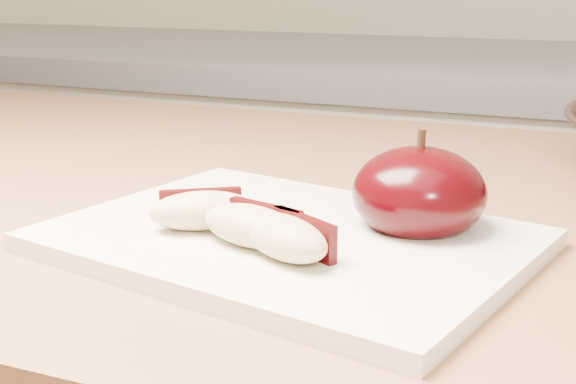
% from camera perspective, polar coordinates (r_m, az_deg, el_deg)
% --- Properties ---
extents(back_cabinet, '(2.40, 0.62, 0.94)m').
position_cam_1_polar(back_cabinet, '(1.41, 11.84, -9.73)').
color(back_cabinet, silver).
rests_on(back_cabinet, ground).
extents(cutting_board, '(0.31, 0.26, 0.01)m').
position_cam_1_polar(cutting_board, '(0.49, 0.00, -3.44)').
color(cutting_board, silver).
rests_on(cutting_board, island_counter).
extents(apple_half, '(0.10, 0.10, 0.07)m').
position_cam_1_polar(apple_half, '(0.50, 9.29, -0.10)').
color(apple_half, black).
rests_on(apple_half, cutting_board).
extents(apple_wedge_a, '(0.07, 0.06, 0.02)m').
position_cam_1_polar(apple_wedge_a, '(0.50, -6.11, -1.28)').
color(apple_wedge_a, tan).
rests_on(apple_wedge_a, cutting_board).
extents(apple_wedge_b, '(0.07, 0.05, 0.02)m').
position_cam_1_polar(apple_wedge_b, '(0.46, -2.54, -2.39)').
color(apple_wedge_b, tan).
rests_on(apple_wedge_b, cutting_board).
extents(apple_wedge_c, '(0.07, 0.06, 0.02)m').
position_cam_1_polar(apple_wedge_c, '(0.44, -0.10, -3.21)').
color(apple_wedge_c, tan).
rests_on(apple_wedge_c, cutting_board).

